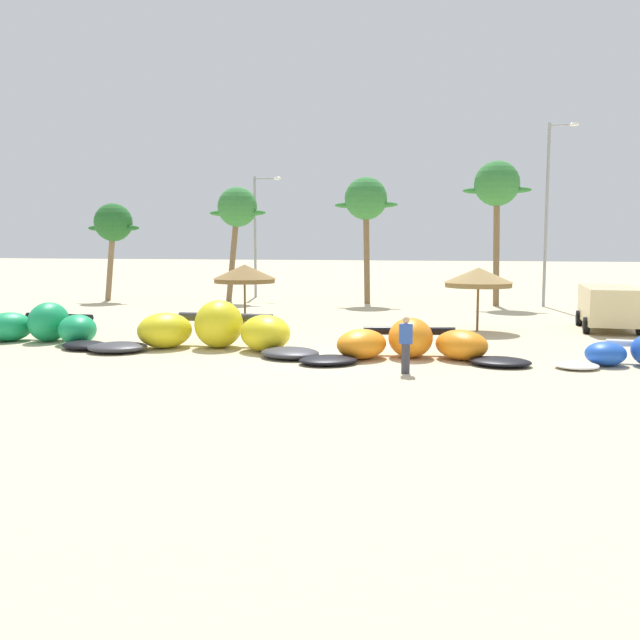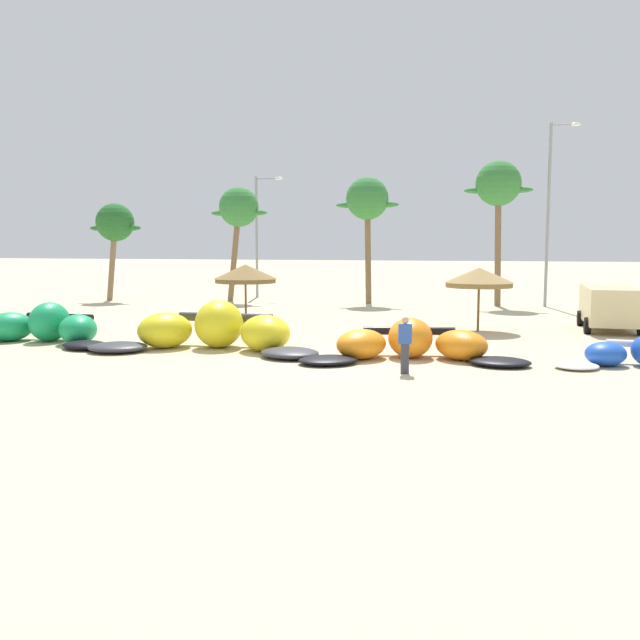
# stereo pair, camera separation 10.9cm
# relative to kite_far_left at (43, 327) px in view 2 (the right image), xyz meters

# --- Properties ---
(ground_plane) EXTENTS (260.00, 260.00, 0.00)m
(ground_plane) POSITION_rel_kite_far_left_xyz_m (11.26, -0.85, -0.56)
(ground_plane) COLOR beige
(kite_far_left) EXTENTS (6.98, 3.27, 1.47)m
(kite_far_left) POSITION_rel_kite_far_left_xyz_m (0.00, 0.00, 0.00)
(kite_far_left) COLOR black
(kite_far_left) RESTS_ON ground
(kite_left) EXTENTS (8.43, 3.97, 1.68)m
(kite_left) POSITION_rel_kite_far_left_xyz_m (6.80, 0.01, 0.08)
(kite_left) COLOR #333338
(kite_left) RESTS_ON ground
(kite_left_of_center) EXTENTS (7.26, 4.06, 1.28)m
(kite_left_of_center) POSITION_rel_kite_far_left_xyz_m (13.66, -0.37, -0.07)
(kite_left_of_center) COLOR black
(kite_left_of_center) RESTS_ON ground
(beach_umbrella_near_van) EXTENTS (3.03, 3.03, 2.68)m
(beach_umbrella_near_van) POSITION_rel_kite_far_left_xyz_m (4.65, 8.92, 1.68)
(beach_umbrella_near_van) COLOR brown
(beach_umbrella_near_van) RESTS_ON ground
(beach_umbrella_middle) EXTENTS (2.88, 2.88, 2.67)m
(beach_umbrella_middle) POSITION_rel_kite_far_left_xyz_m (15.53, 7.37, 1.70)
(beach_umbrella_middle) COLOR brown
(beach_umbrella_middle) RESTS_ON ground
(parked_van) EXTENTS (2.31, 4.73, 1.84)m
(parked_van) POSITION_rel_kite_far_left_xyz_m (20.90, 9.23, 0.53)
(parked_van) COLOR beige
(parked_van) RESTS_ON ground
(person_by_umbrellas) EXTENTS (0.36, 0.24, 1.62)m
(person_by_umbrellas) POSITION_rel_kite_far_left_xyz_m (13.78, -2.85, 0.26)
(person_by_umbrellas) COLOR #383842
(person_by_umbrellas) RESTS_ON ground
(palm_leftmost) EXTENTS (3.62, 2.41, 6.22)m
(palm_leftmost) POSITION_rel_kite_far_left_xyz_m (-7.50, 17.87, 4.33)
(palm_leftmost) COLOR #7F6647
(palm_leftmost) RESTS_ON ground
(palm_left) EXTENTS (3.74, 2.50, 7.20)m
(palm_left) POSITION_rel_kite_far_left_xyz_m (0.39, 19.24, 5.24)
(palm_left) COLOR brown
(palm_left) RESTS_ON ground
(palm_left_of_gap) EXTENTS (3.87, 2.58, 7.67)m
(palm_left_of_gap) POSITION_rel_kite_far_left_xyz_m (8.52, 19.70, 5.66)
(palm_left_of_gap) COLOR brown
(palm_left_of_gap) RESTS_ON ground
(palm_center_left) EXTENTS (3.91, 2.61, 8.43)m
(palm_center_left) POSITION_rel_kite_far_left_xyz_m (16.19, 19.80, 6.38)
(palm_center_left) COLOR brown
(palm_center_left) RESTS_ON ground
(lamppost_west) EXTENTS (1.98, 0.24, 8.16)m
(lamppost_west) POSITION_rel_kite_far_left_xyz_m (0.48, 22.87, 4.07)
(lamppost_west) COLOR gray
(lamppost_west) RESTS_ON ground
(lamppost_west_center) EXTENTS (1.69, 0.24, 10.50)m
(lamppost_west_center) POSITION_rel_kite_far_left_xyz_m (19.13, 20.15, 5.22)
(lamppost_west_center) COLOR gray
(lamppost_west_center) RESTS_ON ground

